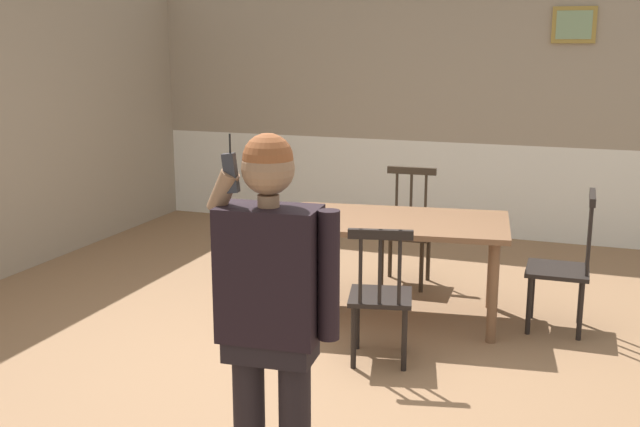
% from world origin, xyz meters
% --- Properties ---
extents(ground_plane, '(7.89, 7.89, 0.00)m').
position_xyz_m(ground_plane, '(0.00, 0.00, 0.00)').
color(ground_plane, '#846042').
extents(room_back_partition, '(6.37, 0.17, 2.72)m').
position_xyz_m(room_back_partition, '(0.00, 3.59, 1.31)').
color(room_back_partition, gray).
rests_on(room_back_partition, ground_plane).
extents(dining_table, '(1.74, 1.14, 0.76)m').
position_xyz_m(dining_table, '(0.34, 0.84, 0.67)').
color(dining_table, brown).
rests_on(dining_table, ground_plane).
extents(chair_near_window, '(0.44, 0.44, 0.99)m').
position_xyz_m(chair_near_window, '(0.23, 1.68, 0.47)').
color(chair_near_window, '#2D2319').
rests_on(chair_near_window, ground_plane).
extents(chair_by_doorway, '(0.44, 0.44, 1.02)m').
position_xyz_m(chair_by_doorway, '(1.54, 1.00, 0.48)').
color(chair_by_doorway, black).
rests_on(chair_by_doorway, ground_plane).
extents(chair_at_table_head, '(0.48, 0.48, 0.92)m').
position_xyz_m(chair_at_table_head, '(0.46, -0.00, 0.45)').
color(chair_at_table_head, black).
rests_on(chair_at_table_head, ground_plane).
extents(person_figure, '(0.57, 0.26, 1.68)m').
position_xyz_m(person_figure, '(0.46, -1.72, 0.97)').
color(person_figure, black).
rests_on(person_figure, ground_plane).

